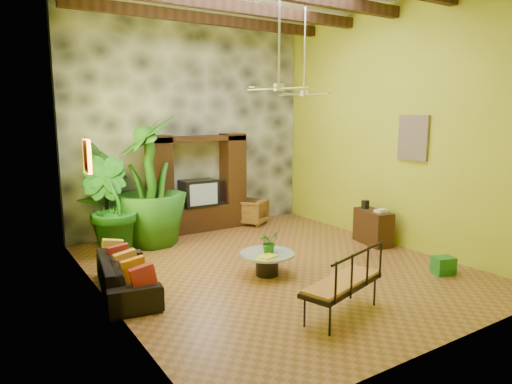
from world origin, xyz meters
TOP-DOWN VIEW (x-y plane):
  - ground at (0.00, 0.00)m, footprint 7.00×7.00m
  - back_wall at (0.00, 3.50)m, footprint 6.00×0.02m
  - left_wall at (-3.00, 0.00)m, footprint 0.02×7.00m
  - right_wall at (3.00, 0.00)m, footprint 0.02×7.00m
  - stone_accent_wall at (0.00, 3.44)m, footprint 5.98×0.10m
  - entertainment_center at (0.00, 3.14)m, footprint 2.40×0.55m
  - ceiling_fan_front at (-0.20, -0.40)m, footprint 1.28×1.28m
  - ceiling_fan_back at (1.60, 1.20)m, footprint 1.28×1.28m
  - wall_art_mask at (-2.96, 1.00)m, footprint 0.06×0.32m
  - wall_art_painting at (2.96, -0.60)m, footprint 0.06×0.70m
  - sofa at (-2.65, 0.21)m, footprint 1.08×2.06m
  - wicker_armchair at (1.38, 2.97)m, footprint 0.96×0.97m
  - tall_plant_a at (-2.16, 3.15)m, footprint 1.39×1.48m
  - tall_plant_b at (-2.31, 2.33)m, footprint 1.36×1.38m
  - tall_plant_c at (-1.38, 2.62)m, footprint 1.81×1.81m
  - coffee_table at (-0.36, -0.31)m, footprint 0.95×0.95m
  - centerpiece_plant at (-0.32, -0.31)m, footprint 0.41×0.38m
  - yellow_tray at (-0.50, -0.53)m, footprint 0.35×0.28m
  - iron_bench at (-0.40, -2.29)m, footprint 1.53×0.93m
  - side_console at (2.65, 0.06)m, footprint 0.58×0.98m
  - green_bin at (2.27, -1.95)m, footprint 0.42×0.36m

SIDE VIEW (x-z plane):
  - ground at x=0.00m, z-range 0.00..0.00m
  - green_bin at x=2.27m, z-range 0.00..0.31m
  - coffee_table at x=-0.36m, z-range 0.06..0.46m
  - sofa at x=-2.65m, z-range 0.00..0.57m
  - wicker_armchair at x=1.38m, z-range 0.00..0.65m
  - side_console at x=2.65m, z-range 0.00..0.73m
  - yellow_tray at x=-0.50m, z-range 0.40..0.43m
  - iron_bench at x=-0.40m, z-range 0.26..0.83m
  - centerpiece_plant at x=-0.32m, z-range 0.40..0.78m
  - entertainment_center at x=0.00m, z-range -0.18..2.12m
  - tall_plant_b at x=-2.31m, z-range 0.00..1.95m
  - tall_plant_a at x=-2.16m, z-range 0.00..2.33m
  - tall_plant_c at x=-1.38m, z-range 0.00..2.73m
  - wall_art_mask at x=-2.96m, z-range 1.83..2.38m
  - wall_art_painting at x=2.96m, z-range 1.85..2.75m
  - back_wall at x=0.00m, z-range 0.00..5.00m
  - left_wall at x=-3.00m, z-range 0.00..5.00m
  - right_wall at x=3.00m, z-range 0.00..5.00m
  - stone_accent_wall at x=0.00m, z-range 0.01..4.99m
  - ceiling_fan_front at x=-0.20m, z-range 2.47..4.33m
  - ceiling_fan_back at x=1.60m, z-range 2.47..4.33m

